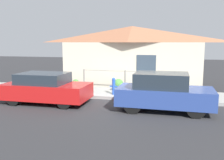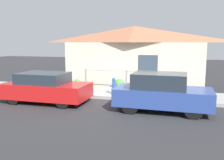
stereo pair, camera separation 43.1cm
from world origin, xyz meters
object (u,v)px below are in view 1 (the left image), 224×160
car_left (46,88)px  fire_hydrant (114,86)px  potted_plant_near_hydrant (118,84)px  potted_plant_corner (173,86)px  car_right (164,92)px  potted_plant_by_fence (76,83)px

car_left → fire_hydrant: car_left is taller
potted_plant_near_hydrant → potted_plant_corner: size_ratio=1.11×
car_right → potted_plant_corner: bearing=84.6°
car_left → potted_plant_by_fence: 3.00m
car_left → potted_plant_by_fence: (0.16, 2.99, -0.27)m
potted_plant_by_fence → potted_plant_near_hydrant: bearing=-6.1°
car_right → fire_hydrant: bearing=144.0°
car_left → potted_plant_by_fence: car_left is taller
potted_plant_by_fence → potted_plant_corner: 5.26m
car_right → potted_plant_by_fence: size_ratio=7.65×
car_left → potted_plant_by_fence: bearing=86.1°
car_left → potted_plant_corner: (5.42, 3.01, -0.20)m
potted_plant_corner → fire_hydrant: bearing=-156.9°
car_left → car_right: size_ratio=1.02×
car_left → car_right: car_right is taller
car_right → car_left: bearing=-179.7°
potted_plant_by_fence → fire_hydrant: bearing=-25.1°
fire_hydrant → potted_plant_corner: fire_hydrant is taller
fire_hydrant → potted_plant_corner: bearing=23.1°
car_left → potted_plant_corner: bearing=28.3°
car_left → potted_plant_corner: 6.21m
potted_plant_near_hydrant → potted_plant_by_fence: (-2.51, 0.27, -0.10)m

